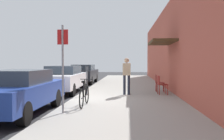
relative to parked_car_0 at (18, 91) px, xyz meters
The scene contains 12 objects.
ground_plane 2.80m from the parked_car_0, 65.99° to the left, with size 60.00×60.00×0.00m, color #2D2D30.
sidewalk_slab 5.62m from the parked_car_0, 53.14° to the left, with size 4.50×32.00×0.12m, color #9E9B93.
building_facade 7.48m from the parked_car_0, 37.89° to the left, with size 1.40×32.00×4.88m.
parked_car_0 is the anchor object (origin of this frame).
parked_car_1 5.35m from the parked_car_0, 90.00° to the left, with size 1.80×4.40×1.43m.
parked_car_2 11.04m from the parked_car_0, 90.00° to the left, with size 1.80×4.40×1.43m.
parking_meter 3.95m from the parked_car_0, 66.85° to the left, with size 0.12×0.10×1.32m.
street_sign 1.78m from the parked_car_0, 10.57° to the right, with size 0.32×0.06×2.60m.
bicycle_0 2.14m from the parked_car_0, 24.66° to the left, with size 0.46×1.71×0.90m.
cafe_chair_0 6.43m from the parked_car_0, 39.59° to the left, with size 0.47×0.47×0.87m.
cafe_chair_1 7.11m from the parked_car_0, 45.83° to the left, with size 0.46×0.46×0.87m.
pedestrian_standing 5.17m from the parked_car_0, 49.36° to the left, with size 0.36×0.22×1.70m.
Camera 1 is at (2.33, -9.86, 1.63)m, focal length 39.28 mm.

